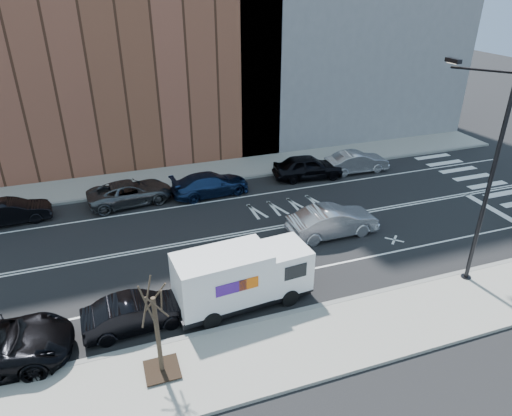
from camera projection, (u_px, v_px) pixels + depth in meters
ground at (266, 229)px, 25.10m from camera, size 120.00×120.00×0.00m
sidewalk_near at (345, 334)px, 17.67m from camera, size 44.00×3.60×0.15m
sidewalk_far at (223, 170)px, 32.46m from camera, size 44.00×3.60×0.15m
curb_near at (324, 305)px, 19.18m from camera, size 44.00×0.25×0.17m
curb_far at (230, 180)px, 30.94m from camera, size 44.00×0.25×0.17m
crosswalk at (495, 189)px, 29.78m from camera, size 3.00×14.00×0.01m
road_markings at (266, 229)px, 25.09m from camera, size 40.00×8.60×0.01m
streetlight at (482, 174)px, 19.02m from camera, size 0.44×4.02×9.34m
street_tree at (159, 343)px, 15.33m from camera, size 1.20×1.20×3.75m
fedex_van at (242, 276)px, 18.83m from camera, size 5.92×2.43×2.64m
far_parked_b at (11, 212)px, 25.48m from camera, size 4.21×1.74×1.36m
far_parked_c at (131, 192)px, 27.68m from camera, size 5.28×2.88×1.40m
far_parked_d at (210, 184)px, 28.77m from camera, size 5.05×2.37×1.43m
far_parked_e at (308, 167)px, 31.08m from camera, size 4.95×2.43×1.62m
far_parked_f at (357, 162)px, 32.12m from camera, size 4.49×1.68×1.47m
driving_sedan at (333, 221)px, 24.24m from camera, size 4.89×1.76×1.60m
near_parked_rear_a at (137, 313)px, 17.84m from camera, size 4.26×1.69×1.38m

